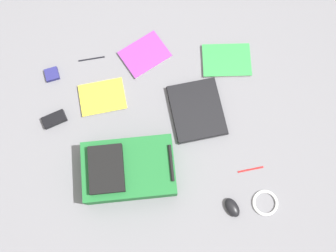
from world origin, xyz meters
name	(u,v)px	position (x,y,z in m)	size (l,w,h in m)	color
ground_plane	(160,130)	(0.00, 0.00, 0.00)	(3.69, 3.69, 0.00)	slate
backpack	(128,170)	(0.17, -0.22, 0.07)	(0.38, 0.51, 0.17)	#1E662D
laptop	(197,110)	(-0.05, 0.22, 0.02)	(0.35, 0.30, 0.03)	black
book_manual	(103,97)	(-0.26, -0.25, 0.01)	(0.20, 0.26, 0.02)	silver
book_blue	(145,55)	(-0.45, 0.04, 0.01)	(0.26, 0.30, 0.02)	silver
book_red	(227,60)	(-0.28, 0.47, 0.01)	(0.26, 0.31, 0.02)	silver
computer_mouse	(232,208)	(0.50, 0.24, 0.02)	(0.06, 0.10, 0.04)	black
cable_coil	(265,203)	(0.52, 0.41, 0.01)	(0.13, 0.13, 0.01)	silver
power_brick	(54,119)	(-0.21, -0.53, 0.02)	(0.06, 0.12, 0.03)	black
pen_black	(251,169)	(0.34, 0.40, 0.00)	(0.01, 0.01, 0.14)	red
pen_blue	(91,59)	(-0.51, -0.26, 0.00)	(0.01, 0.01, 0.15)	black
earbud_pouch	(52,74)	(-0.47, -0.49, 0.01)	(0.07, 0.07, 0.02)	navy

